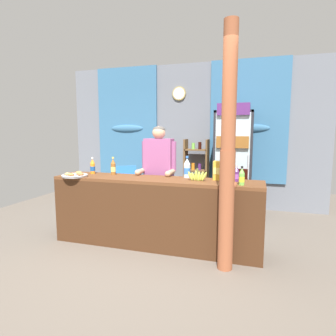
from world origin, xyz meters
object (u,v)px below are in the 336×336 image
at_px(shopkeeper, 159,167).
at_px(pastry_tray, 75,175).
at_px(drink_fridge, 233,156).
at_px(soda_bottle_orange_soda, 93,167).
at_px(banana_bunch, 197,176).
at_px(plastic_lawn_chair, 127,185).
at_px(soda_bottle_grape_soda, 236,174).
at_px(bottle_shelf_rack, 196,172).
at_px(timber_post, 228,156).
at_px(soda_bottle_water, 187,168).
at_px(stall_counter, 153,207).
at_px(soda_bottle_lime_soda, 242,177).
at_px(snack_box_choco_powder, 220,171).
at_px(soda_bottle_iced_tea, 113,167).

xyz_separation_m(shopkeeper, pastry_tray, (-1.00, -0.64, -0.07)).
distance_m(drink_fridge, soda_bottle_orange_soda, 2.48).
bearing_deg(banana_bunch, pastry_tray, -173.79).
bearing_deg(soda_bottle_orange_soda, banana_bunch, -4.62).
distance_m(plastic_lawn_chair, soda_bottle_grape_soda, 2.63).
bearing_deg(bottle_shelf_rack, timber_post, -71.06).
relative_size(soda_bottle_water, pastry_tray, 0.83).
distance_m(plastic_lawn_chair, soda_bottle_orange_soda, 1.47).
height_order(stall_counter, soda_bottle_lime_soda, soda_bottle_lime_soda).
height_order(soda_bottle_orange_soda, pastry_tray, soda_bottle_orange_soda).
relative_size(soda_bottle_lime_soda, snack_box_choco_powder, 0.92).
height_order(soda_bottle_lime_soda, soda_bottle_iced_tea, soda_bottle_iced_tea).
bearing_deg(soda_bottle_grape_soda, soda_bottle_iced_tea, 178.49).
bearing_deg(pastry_tray, snack_box_choco_powder, 9.53).
distance_m(soda_bottle_iced_tea, pastry_tray, 0.53).
height_order(soda_bottle_lime_soda, pastry_tray, soda_bottle_lime_soda).
height_order(stall_counter, drink_fridge, drink_fridge).
bearing_deg(plastic_lawn_chair, drink_fridge, 6.44).
bearing_deg(soda_bottle_lime_soda, shopkeeper, 154.14).
bearing_deg(plastic_lawn_chair, timber_post, -41.90).
xyz_separation_m(soda_bottle_orange_soda, soda_bottle_iced_tea, (0.33, 0.01, 0.01)).
xyz_separation_m(stall_counter, soda_bottle_orange_soda, (-1.02, 0.23, 0.46)).
distance_m(shopkeeper, pastry_tray, 1.19).
relative_size(shopkeeper, soda_bottle_lime_soda, 7.31).
relative_size(soda_bottle_grape_soda, banana_bunch, 0.78).
bearing_deg(soda_bottle_grape_soda, soda_bottle_orange_soda, 178.98).
bearing_deg(pastry_tray, stall_counter, 4.37).
height_order(drink_fridge, shopkeeper, drink_fridge).
distance_m(bottle_shelf_rack, soda_bottle_iced_tea, 2.11).
bearing_deg(pastry_tray, bottle_shelf_rack, 61.02).
bearing_deg(bottle_shelf_rack, plastic_lawn_chair, -156.13).
height_order(soda_bottle_iced_tea, banana_bunch, soda_bottle_iced_tea).
distance_m(timber_post, banana_bunch, 0.63).
relative_size(stall_counter, soda_bottle_lime_soda, 12.59).
distance_m(timber_post, snack_box_choco_powder, 0.59).
bearing_deg(stall_counter, timber_post, -16.35).
xyz_separation_m(drink_fridge, soda_bottle_water, (-0.49, -1.52, -0.04)).
xyz_separation_m(drink_fridge, soda_bottle_grape_soda, (0.16, -1.63, -0.08)).
relative_size(bottle_shelf_rack, soda_bottle_orange_soda, 5.70).
xyz_separation_m(plastic_lawn_chair, soda_bottle_orange_soda, (0.11, -1.37, 0.53)).
relative_size(plastic_lawn_chair, banana_bunch, 3.25).
xyz_separation_m(soda_bottle_grape_soda, soda_bottle_iced_tea, (-1.73, 0.05, 0.02)).
xyz_separation_m(drink_fridge, bottle_shelf_rack, (-0.74, 0.33, -0.37)).
xyz_separation_m(timber_post, soda_bottle_water, (-0.59, 0.59, -0.24)).
xyz_separation_m(plastic_lawn_chair, banana_bunch, (1.69, -1.50, 0.49)).
bearing_deg(snack_box_choco_powder, stall_counter, -163.90).
height_order(bottle_shelf_rack, banana_bunch, bottle_shelf_rack).
distance_m(soda_bottle_grape_soda, soda_bottle_orange_soda, 2.06).
height_order(soda_bottle_orange_soda, soda_bottle_lime_soda, soda_bottle_orange_soda).
distance_m(plastic_lawn_chair, soda_bottle_water, 2.07).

